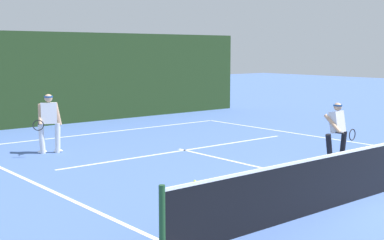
# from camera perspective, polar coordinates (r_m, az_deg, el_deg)

# --- Properties ---
(ground_plane) EXTENTS (80.00, 80.00, 0.00)m
(ground_plane) POSITION_cam_1_polar(r_m,az_deg,el_deg) (11.47, 19.03, -7.46)
(ground_plane) COLOR #4A69AD
(court_line_baseline_far) EXTENTS (9.85, 0.10, 0.01)m
(court_line_baseline_far) POSITION_cam_1_polar(r_m,az_deg,el_deg) (19.02, -9.14, -1.30)
(court_line_baseline_far) COLOR white
(court_line_baseline_far) RESTS_ON ground_plane
(court_line_service) EXTENTS (8.03, 0.10, 0.01)m
(court_line_service) POSITION_cam_1_polar(r_m,az_deg,el_deg) (15.45, -0.79, -3.23)
(court_line_service) COLOR white
(court_line_service) RESTS_ON ground_plane
(court_line_centre) EXTENTS (0.10, 6.40, 0.01)m
(court_line_centre) POSITION_cam_1_polar(r_m,az_deg,el_deg) (13.35, 7.19, -5.01)
(court_line_centre) COLOR white
(court_line_centre) RESTS_ON ground_plane
(tennis_net) EXTENTS (10.79, 0.09, 1.07)m
(tennis_net) POSITION_cam_1_polar(r_m,az_deg,el_deg) (11.35, 19.14, -4.92)
(tennis_net) COLOR #1E4723
(tennis_net) RESTS_ON ground_plane
(player_near) EXTENTS (0.94, 0.87, 1.55)m
(player_near) POSITION_cam_1_polar(r_m,az_deg,el_deg) (14.19, 15.19, -1.02)
(player_near) COLOR black
(player_near) RESTS_ON ground_plane
(player_far) EXTENTS (0.98, 0.81, 1.66)m
(player_far) POSITION_cam_1_polar(r_m,az_deg,el_deg) (15.43, -14.98, -0.07)
(player_far) COLOR silver
(player_far) RESTS_ON ground_plane
(tennis_ball) EXTENTS (0.07, 0.07, 0.07)m
(tennis_ball) POSITION_cam_1_polar(r_m,az_deg,el_deg) (11.73, 0.30, -6.55)
(tennis_ball) COLOR #D1E033
(tennis_ball) RESTS_ON ground_plane
(back_fence_windscreen) EXTENTS (17.52, 0.12, 3.56)m
(back_fence_windscreen) POSITION_cam_1_polar(r_m,az_deg,el_deg) (21.40, -13.25, 4.35)
(back_fence_windscreen) COLOR #203819
(back_fence_windscreen) RESTS_ON ground_plane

